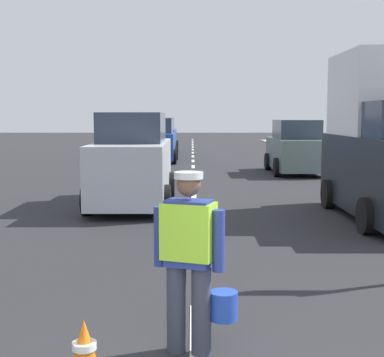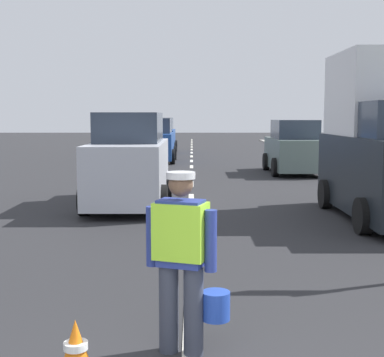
{
  "view_description": "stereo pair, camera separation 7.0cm",
  "coord_description": "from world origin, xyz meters",
  "px_view_note": "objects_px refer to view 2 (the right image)",
  "views": [
    {
      "loc": [
        -0.05,
        -2.66,
        2.16
      ],
      "look_at": [
        -0.02,
        6.64,
        1.1
      ],
      "focal_mm": 51.37,
      "sensor_mm": 36.0,
      "label": 1
    },
    {
      "loc": [
        0.02,
        -2.66,
        2.16
      ],
      "look_at": [
        -0.02,
        6.64,
        1.1
      ],
      "focal_mm": 51.37,
      "sensor_mm": 36.0,
      "label": 2
    }
  ],
  "objects_px": {
    "traffic_cone_near": "(79,350)",
    "car_oncoming_third": "(163,137)",
    "car_oncoming_second": "(158,142)",
    "road_worker": "(186,254)",
    "car_parked_far": "(297,149)",
    "car_oncoming_lead": "(133,163)"
  },
  "relations": [
    {
      "from": "traffic_cone_near",
      "to": "car_oncoming_lead",
      "type": "height_order",
      "value": "car_oncoming_lead"
    },
    {
      "from": "car_oncoming_second",
      "to": "road_worker",
      "type": "bearing_deg",
      "value": -85.55
    },
    {
      "from": "traffic_cone_near",
      "to": "car_oncoming_second",
      "type": "height_order",
      "value": "car_oncoming_second"
    },
    {
      "from": "car_oncoming_third",
      "to": "car_oncoming_second",
      "type": "height_order",
      "value": "car_oncoming_second"
    },
    {
      "from": "road_worker",
      "to": "car_parked_far",
      "type": "xyz_separation_m",
      "value": [
        3.93,
        15.9,
        0.0
      ]
    },
    {
      "from": "traffic_cone_near",
      "to": "car_parked_far",
      "type": "distance_m",
      "value": 17.13
    },
    {
      "from": "road_worker",
      "to": "car_oncoming_second",
      "type": "xyz_separation_m",
      "value": [
        -1.64,
        21.1,
        0.02
      ]
    },
    {
      "from": "car_oncoming_lead",
      "to": "car_oncoming_third",
      "type": "bearing_deg",
      "value": 91.19
    },
    {
      "from": "road_worker",
      "to": "car_parked_far",
      "type": "height_order",
      "value": "car_parked_far"
    },
    {
      "from": "car_oncoming_lead",
      "to": "car_oncoming_second",
      "type": "bearing_deg",
      "value": 90.99
    },
    {
      "from": "car_oncoming_lead",
      "to": "car_oncoming_third",
      "type": "xyz_separation_m",
      "value": [
        -0.4,
        19.25,
        -0.09
      ]
    },
    {
      "from": "road_worker",
      "to": "car_oncoming_third",
      "type": "relative_size",
      "value": 0.41
    },
    {
      "from": "car_oncoming_third",
      "to": "car_oncoming_second",
      "type": "relative_size",
      "value": 1.02
    },
    {
      "from": "traffic_cone_near",
      "to": "car_oncoming_third",
      "type": "bearing_deg",
      "value": 91.93
    },
    {
      "from": "car_oncoming_second",
      "to": "car_parked_far",
      "type": "distance_m",
      "value": 7.62
    },
    {
      "from": "car_oncoming_lead",
      "to": "car_oncoming_third",
      "type": "distance_m",
      "value": 19.26
    },
    {
      "from": "road_worker",
      "to": "car_oncoming_lead",
      "type": "bearing_deg",
      "value": 99.67
    },
    {
      "from": "car_oncoming_second",
      "to": "car_parked_far",
      "type": "height_order",
      "value": "car_oncoming_second"
    },
    {
      "from": "traffic_cone_near",
      "to": "car_parked_far",
      "type": "relative_size",
      "value": 0.13
    },
    {
      "from": "car_oncoming_third",
      "to": "car_oncoming_lead",
      "type": "bearing_deg",
      "value": -88.81
    },
    {
      "from": "car_oncoming_lead",
      "to": "car_parked_far",
      "type": "distance_m",
      "value": 9.26
    },
    {
      "from": "road_worker",
      "to": "car_oncoming_third",
      "type": "height_order",
      "value": "car_oncoming_third"
    }
  ]
}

